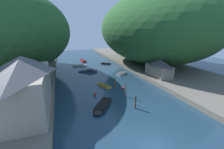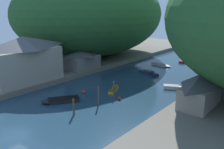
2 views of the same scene
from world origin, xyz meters
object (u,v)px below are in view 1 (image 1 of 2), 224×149
object	(u,v)px
person_on_quay	(50,91)
boat_near_quay	(80,65)
boat_white_cruiser	(122,73)
boat_navy_launch	(105,63)
channel_buoy_far	(123,88)
waterfront_building	(25,84)
boat_red_skiff	(83,60)
channel_buoy_near	(95,94)
boathouse_shed	(40,73)
right_bank_cottage	(159,67)
boat_yellow_tender	(103,85)
boat_mid_channel	(102,107)
boat_cabin_cruiser	(87,71)

from	to	relation	value
person_on_quay	boat_near_quay	bearing A→B (deg)	-40.75
boat_white_cruiser	boat_navy_launch	xyz separation A→B (m)	(-0.82, 16.17, -0.08)
channel_buoy_far	waterfront_building	bearing A→B (deg)	-163.35
boat_near_quay	person_on_quay	world-z (taller)	person_on_quay
boat_red_skiff	boat_near_quay	size ratio (longest dim) A/B	1.09
channel_buoy_near	boat_white_cruiser	bearing A→B (deg)	47.51
boathouse_shed	boat_navy_launch	distance (m)	29.38
right_bank_cottage	channel_buoy_near	world-z (taller)	right_bank_cottage
boat_near_quay	person_on_quay	distance (m)	29.58
right_bank_cottage	boat_red_skiff	size ratio (longest dim) A/B	1.30
boat_yellow_tender	boat_mid_channel	world-z (taller)	boat_mid_channel
boat_white_cruiser	boat_red_skiff	bearing A→B (deg)	172.75
boat_red_skiff	person_on_quay	world-z (taller)	person_on_quay
boat_red_skiff	boat_yellow_tender	distance (m)	33.43
boat_white_cruiser	channel_buoy_far	distance (m)	12.39
right_bank_cottage	boat_white_cruiser	xyz separation A→B (m)	(-7.85, 8.05, -3.32)
boat_cabin_cruiser	channel_buoy_near	size ratio (longest dim) A/B	7.70
boat_red_skiff	boat_near_quay	distance (m)	9.86
right_bank_cottage	boathouse_shed	bearing A→B (deg)	169.89
waterfront_building	channel_buoy_far	size ratio (longest dim) A/B	19.15
boat_red_skiff	channel_buoy_near	distance (m)	38.52
boat_navy_launch	boathouse_shed	bearing A→B (deg)	169.28
boat_cabin_cruiser	boat_near_quay	bearing A→B (deg)	28.11
waterfront_building	channel_buoy_near	bearing A→B (deg)	20.03
boat_navy_launch	channel_buoy_near	world-z (taller)	channel_buoy_near
right_bank_cottage	person_on_quay	size ratio (longest dim) A/B	5.00
boat_near_quay	channel_buoy_near	bearing A→B (deg)	6.89
waterfront_building	person_on_quay	xyz separation A→B (m)	(2.99, 5.23, -3.67)
boat_near_quay	boat_white_cruiser	bearing A→B (deg)	43.09
boat_near_quay	channel_buoy_near	distance (m)	28.84
boat_cabin_cruiser	channel_buoy_near	bearing A→B (deg)	-164.26
boat_cabin_cruiser	boat_navy_launch	bearing A→B (deg)	-21.66
boat_cabin_cruiser	person_on_quay	xyz separation A→B (m)	(-10.76, -18.45, 1.69)
channel_buoy_near	waterfront_building	bearing A→B (deg)	-159.97
boat_white_cruiser	right_bank_cottage	bearing A→B (deg)	18.50
boat_yellow_tender	person_on_quay	bearing A→B (deg)	174.85
boat_red_skiff	boat_white_cruiser	xyz separation A→B (m)	(8.54, -25.49, 0.03)
boathouse_shed	channel_buoy_far	bearing A→B (deg)	-25.72
boat_mid_channel	boat_navy_launch	distance (m)	36.58
waterfront_building	person_on_quay	size ratio (longest dim) A/B	8.85
right_bank_cottage	channel_buoy_far	distance (m)	13.34
boat_yellow_tender	channel_buoy_far	world-z (taller)	channel_buoy_far
waterfront_building	boat_white_cruiser	size ratio (longest dim) A/B	3.77
boathouse_shed	waterfront_building	bearing A→B (deg)	-91.27
waterfront_building	boathouse_shed	xyz separation A→B (m)	(0.33, 14.71, -2.41)
boat_near_quay	person_on_quay	xyz separation A→B (m)	(-9.65, -27.90, 1.75)
boathouse_shed	channel_buoy_far	size ratio (longest dim) A/B	10.99
boat_red_skiff	boat_white_cruiser	size ratio (longest dim) A/B	1.63
boat_navy_launch	channel_buoy_near	bearing A→B (deg)	-161.11
boat_white_cruiser	boat_navy_launch	world-z (taller)	boat_white_cruiser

